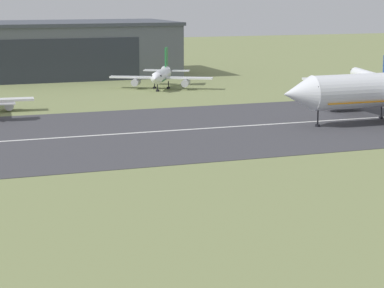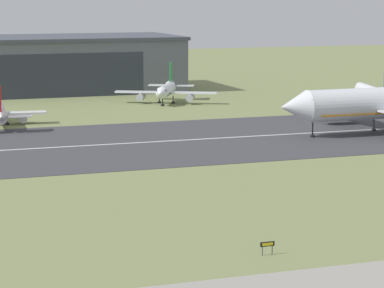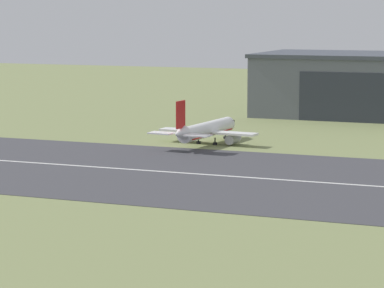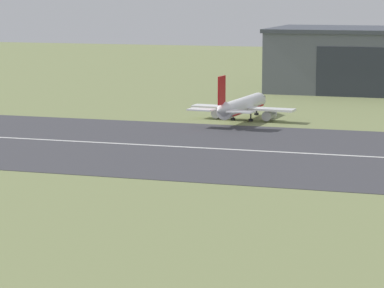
{
  "view_description": "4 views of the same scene",
  "coord_description": "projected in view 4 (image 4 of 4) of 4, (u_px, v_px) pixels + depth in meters",
  "views": [
    {
      "loc": [
        -7.45,
        -2.07,
        22.19
      ],
      "look_at": [
        21.62,
        78.85,
        4.91
      ],
      "focal_mm": 70.0,
      "sensor_mm": 36.0,
      "label": 1
    },
    {
      "loc": [
        -20.84,
        -39.47,
        26.24
      ],
      "look_at": [
        22.68,
        83.66,
        4.5
      ],
      "focal_mm": 85.0,
      "sensor_mm": 36.0,
      "label": 2
    },
    {
      "loc": [
        61.35,
        -12.86,
        24.05
      ],
      "look_at": [
        21.67,
        88.0,
        8.5
      ],
      "focal_mm": 85.0,
      "sensor_mm": 36.0,
      "label": 3
    },
    {
      "loc": [
        42.54,
        -14.74,
        22.91
      ],
      "look_at": [
        10.88,
        86.92,
        5.18
      ],
      "focal_mm": 85.0,
      "sensor_mm": 36.0,
      "label": 4
    }
  ],
  "objects": [
    {
      "name": "runway_centreline",
      "position": [
        175.0,
        146.0,
        136.84
      ],
      "size": [
        348.48,
        0.7,
        0.01
      ],
      "primitive_type": "cube",
      "color": "silver",
      "rests_on": "runway_strip"
    },
    {
      "name": "runway_strip",
      "position": [
        175.0,
        147.0,
        136.85
      ],
      "size": [
        387.2,
        48.43,
        0.06
      ],
      "primitive_type": "cube",
      "color": "#3D3D42",
      "rests_on": "ground_plane"
    },
    {
      "name": "airplane_parked_west",
      "position": [
        242.0,
        106.0,
        164.17
      ],
      "size": [
        19.41,
        25.24,
        9.03
      ],
      "color": "white",
      "rests_on": "ground_plane"
    }
  ]
}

